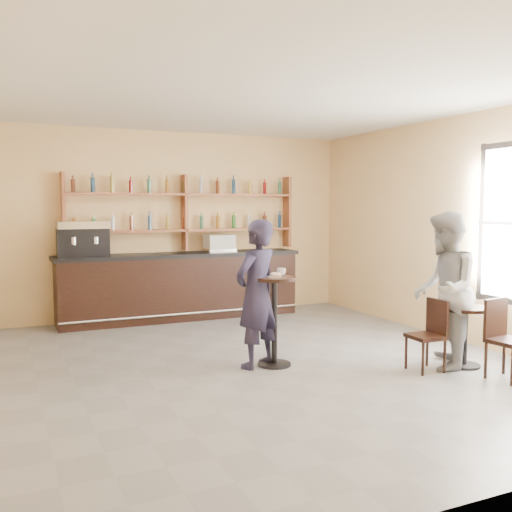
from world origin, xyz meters
name	(u,v)px	position (x,y,z in m)	size (l,w,h in m)	color
floor	(268,364)	(0.00, 0.00, 0.00)	(7.00, 7.00, 0.00)	slate
ceiling	(268,97)	(0.00, 0.00, 3.20)	(7.00, 7.00, 0.00)	white
wall_back	(182,224)	(0.00, 3.50, 1.60)	(7.00, 7.00, 0.00)	#F1C889
wall_front	(504,256)	(0.00, -3.50, 1.60)	(7.00, 7.00, 0.00)	#F1C889
wall_right	(460,229)	(3.00, 0.00, 1.60)	(7.00, 7.00, 0.00)	#F1C889
shelf_unit	(184,212)	(0.00, 3.37, 1.81)	(4.00, 0.26, 1.40)	brown
liquor_bottles	(184,203)	(0.00, 3.37, 1.98)	(3.68, 0.10, 1.00)	#8C5919
bar_counter	(181,286)	(-0.15, 3.15, 0.56)	(4.15, 0.81, 1.12)	black
espresso_machine	(83,239)	(-1.74, 3.15, 1.40)	(0.78, 0.50, 0.55)	black
pastry_case	(219,243)	(0.56, 3.15, 1.27)	(0.49, 0.39, 0.30)	silver
pedestal_table	(274,321)	(0.04, -0.10, 0.54)	(0.52, 0.52, 1.08)	black
napkin	(275,277)	(0.04, -0.10, 1.08)	(0.15, 0.15, 0.00)	white
donut	(276,275)	(0.05, -0.11, 1.11)	(0.13, 0.13, 0.05)	#E08C52
cup_pedestal	(281,272)	(0.18, 0.00, 1.12)	(0.11, 0.11, 0.09)	white
man_main	(257,294)	(-0.18, -0.06, 0.88)	(0.64, 0.42, 1.76)	black
cafe_table	(465,337)	(2.09, -1.08, 0.36)	(0.57, 0.57, 0.73)	black
cup_cafe	(469,303)	(2.14, -1.08, 0.77)	(0.09, 0.09, 0.09)	white
chair_west	(426,336)	(1.54, -1.03, 0.42)	(0.36, 0.36, 0.83)	black
chair_south	(509,340)	(2.14, -1.68, 0.44)	(0.38, 0.38, 0.89)	black
patron_second	(444,290)	(1.83, -0.99, 0.93)	(0.90, 0.70, 1.86)	gray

